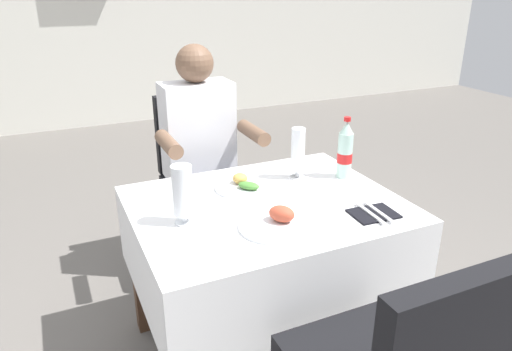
# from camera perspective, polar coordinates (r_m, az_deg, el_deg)

# --- Properties ---
(ground_plane) EXTENTS (11.00, 11.00, 0.00)m
(ground_plane) POSITION_cam_1_polar(r_m,az_deg,el_deg) (2.28, -2.65, -20.24)
(ground_plane) COLOR #66605B
(main_dining_table) EXTENTS (1.05, 0.83, 0.72)m
(main_dining_table) POSITION_cam_1_polar(r_m,az_deg,el_deg) (1.98, 1.21, -7.83)
(main_dining_table) COLOR white
(main_dining_table) RESTS_ON ground
(chair_far_diner_seat) EXTENTS (0.44, 0.50, 0.97)m
(chair_far_diner_seat) POSITION_cam_1_polar(r_m,az_deg,el_deg) (2.65, -6.34, 0.30)
(chair_far_diner_seat) COLOR black
(chair_far_diner_seat) RESTS_ON ground
(seated_diner_far) EXTENTS (0.50, 0.46, 1.26)m
(seated_diner_far) POSITION_cam_1_polar(r_m,az_deg,el_deg) (2.49, -6.47, 2.67)
(seated_diner_far) COLOR #282D42
(seated_diner_far) RESTS_ON ground
(plate_near_camera) EXTENTS (0.24, 0.24, 0.07)m
(plate_near_camera) POSITION_cam_1_polar(r_m,az_deg,el_deg) (1.71, 2.47, -5.49)
(plate_near_camera) COLOR white
(plate_near_camera) RESTS_ON main_dining_table
(plate_far_diner) EXTENTS (0.23, 0.23, 0.06)m
(plate_far_diner) POSITION_cam_1_polar(r_m,az_deg,el_deg) (2.02, -1.62, -1.19)
(plate_far_diner) COLOR white
(plate_far_diner) RESTS_ON main_dining_table
(beer_glass_left) EXTENTS (0.07, 0.07, 0.22)m
(beer_glass_left) POSITION_cam_1_polar(r_m,az_deg,el_deg) (1.71, -8.80, -2.28)
(beer_glass_left) COLOR white
(beer_glass_left) RESTS_ON main_dining_table
(beer_glass_middle) EXTENTS (0.07, 0.07, 0.23)m
(beer_glass_middle) POSITION_cam_1_polar(r_m,az_deg,el_deg) (2.10, 5.04, 2.83)
(beer_glass_middle) COLOR white
(beer_glass_middle) RESTS_ON main_dining_table
(cola_bottle_primary) EXTENTS (0.07, 0.07, 0.28)m
(cola_bottle_primary) POSITION_cam_1_polar(r_m,az_deg,el_deg) (2.14, 10.63, 2.88)
(cola_bottle_primary) COLOR silver
(cola_bottle_primary) RESTS_ON main_dining_table
(napkin_cutlery_set) EXTENTS (0.18, 0.19, 0.01)m
(napkin_cutlery_set) POSITION_cam_1_polar(r_m,az_deg,el_deg) (1.85, 13.91, -4.43)
(napkin_cutlery_set) COLOR black
(napkin_cutlery_set) RESTS_ON main_dining_table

